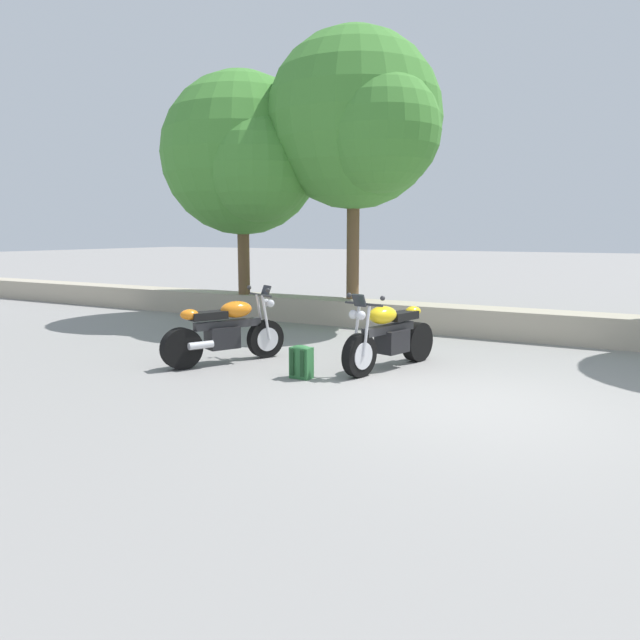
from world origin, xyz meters
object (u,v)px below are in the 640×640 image
at_px(motorcycle_yellow_centre, 389,337).
at_px(leafy_tree_far_left, 245,157).
at_px(rider_backpack, 302,361).
at_px(motorcycle_orange_near_left, 227,332).
at_px(leafy_tree_mid_left, 359,123).

xyz_separation_m(motorcycle_yellow_centre, leafy_tree_far_left, (-5.00, 3.36, 3.26)).
height_order(motorcycle_yellow_centre, rider_backpack, motorcycle_yellow_centre).
relative_size(motorcycle_orange_near_left, motorcycle_yellow_centre, 0.95).
height_order(motorcycle_orange_near_left, rider_backpack, motorcycle_orange_near_left).
height_order(motorcycle_orange_near_left, leafy_tree_far_left, leafy_tree_far_left).
distance_m(motorcycle_orange_near_left, rider_backpack, 1.57).
height_order(motorcycle_orange_near_left, motorcycle_yellow_centre, same).
bearing_deg(rider_backpack, leafy_tree_mid_left, 106.55).
bearing_deg(rider_backpack, motorcycle_orange_near_left, 169.15).
distance_m(motorcycle_orange_near_left, leafy_tree_mid_left, 5.99).
bearing_deg(leafy_tree_far_left, rider_backpack, -47.21).
relative_size(rider_backpack, leafy_tree_far_left, 0.09).
relative_size(rider_backpack, leafy_tree_mid_left, 0.08).
height_order(leafy_tree_far_left, leafy_tree_mid_left, leafy_tree_mid_left).
bearing_deg(rider_backpack, leafy_tree_far_left, 132.79).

